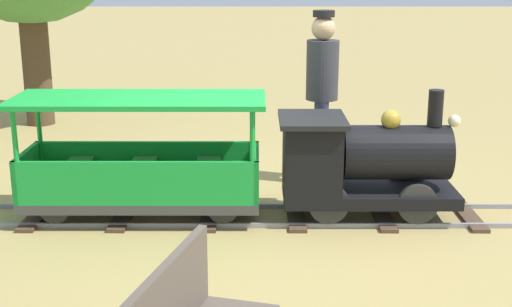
{
  "coord_description": "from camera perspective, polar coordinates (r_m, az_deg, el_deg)",
  "views": [
    {
      "loc": [
        5.41,
        -0.0,
        2.02
      ],
      "look_at": [
        0.0,
        -0.01,
        0.55
      ],
      "focal_mm": 48.93,
      "sensor_mm": 36.0,
      "label": 1
    }
  ],
  "objects": [
    {
      "name": "conductor_person",
      "position": [
        6.54,
        5.44,
        5.77
      ],
      "size": [
        0.3,
        0.3,
        1.62
      ],
      "color": "#282D47",
      "rests_on": "ground_plane"
    },
    {
      "name": "locomotive",
      "position": [
        5.69,
        8.5,
        -0.64
      ],
      "size": [
        0.66,
        1.45,
        1.03
      ],
      "color": "black",
      "rests_on": "ground_plane"
    },
    {
      "name": "ground_plane",
      "position": [
        5.78,
        0.1,
        -5.27
      ],
      "size": [
        60.0,
        60.0,
        0.0
      ],
      "primitive_type": "plane",
      "color": "#A38C51"
    },
    {
      "name": "passenger_car",
      "position": [
        5.72,
        -9.31,
        -1.21
      ],
      "size": [
        0.76,
        2.0,
        0.97
      ],
      "color": "#3F3F3F",
      "rests_on": "ground_plane"
    },
    {
      "name": "track",
      "position": [
        5.77,
        -0.25,
        -5.12
      ],
      "size": [
        0.7,
        5.7,
        0.04
      ],
      "color": "gray",
      "rests_on": "ground_plane"
    }
  ]
}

